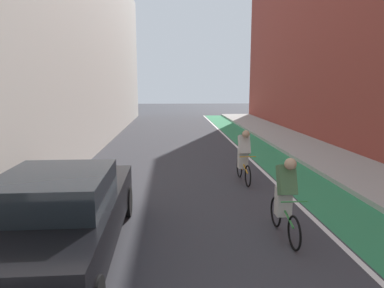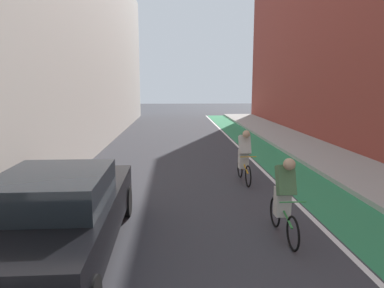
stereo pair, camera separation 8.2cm
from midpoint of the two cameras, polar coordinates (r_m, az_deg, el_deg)
name	(u,v)px [view 2 (the right image)]	position (r m, az deg, el deg)	size (l,w,h in m)	color
ground_plane	(201,173)	(11.56, 1.75, -4.82)	(88.71, 88.71, 0.00)	#38383D
bike_lane_paint	(274,160)	(14.03, 13.56, -2.49)	(1.60, 40.32, 0.00)	#2D8451
lane_divider_stripe	(252,160)	(13.81, 9.97, -2.56)	(0.12, 40.32, 0.00)	white
sidewalk_right	(328,157)	(14.77, 21.62, -2.04)	(2.71, 40.32, 0.14)	#A8A59E
building_facade_left	(40,22)	(14.14, -23.54, 17.88)	(4.15, 40.32, 10.20)	#B2ADA3
building_facade_right	(375,17)	(17.69, 27.97, 17.99)	(2.40, 36.32, 11.57)	brown
parked_sedan_black	(59,214)	(6.23, -20.64, -10.68)	(1.99, 4.81, 1.53)	black
cyclist_trailing	(284,195)	(6.85, 15.25, -8.05)	(0.48, 1.67, 1.59)	black
cyclist_far	(244,154)	(10.49, 8.79, -1.69)	(0.48, 1.68, 1.60)	black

